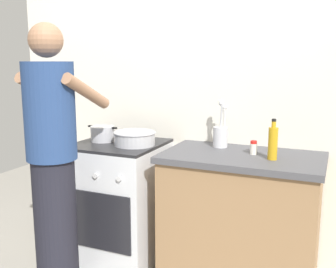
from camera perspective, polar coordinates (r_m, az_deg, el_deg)
The scene contains 9 objects.
back_wall at distance 2.92m, azimuth 5.73°, elevation 5.87°, with size 3.20×0.10×2.50m.
countertop at distance 2.68m, azimuth 10.33°, elevation -12.27°, with size 1.00×0.60×0.90m.
stove_range at distance 3.00m, azimuth -6.91°, elevation -9.74°, with size 0.60×0.62×0.90m.
pot at distance 2.94m, azimuth -9.41°, elevation 0.04°, with size 0.24×0.17×0.11m.
mixing_bowl at distance 2.78m, azimuth -4.83°, elevation -0.53°, with size 0.30×0.30×0.10m.
utensil_crock at distance 2.72m, azimuth 7.58°, elevation -0.03°, with size 0.10×0.10×0.33m.
spice_bottle at distance 2.56m, azimuth 12.22°, elevation -1.95°, with size 0.04×0.04×0.09m.
oil_bottle at distance 2.44m, azimuth 14.88°, elevation -1.20°, with size 0.06×0.06×0.25m.
person at distance 2.50m, azimuth -16.22°, elevation -4.33°, with size 0.41×0.50×1.70m.
Camera 1 is at (1.09, -2.27, 1.48)m, focal length 42.29 mm.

